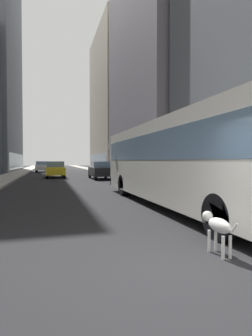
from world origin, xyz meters
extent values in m
plane|color=#232326|center=(0.00, 35.00, 0.00)|extent=(120.00, 120.00, 0.00)
cube|color=#ADA89E|center=(-5.70, 35.00, 0.07)|extent=(2.40, 110.00, 0.15)
cube|color=#9E9991|center=(5.70, 35.00, 0.07)|extent=(2.40, 110.00, 0.15)
cube|color=slate|center=(-6.70, 42.91, 1.60)|extent=(0.08, 18.62, 2.40)
cube|color=slate|center=(11.90, 23.44, 14.37)|extent=(11.98, 16.36, 28.73)
cube|color=slate|center=(5.93, 23.44, 1.60)|extent=(0.08, 14.72, 2.40)
cube|color=#B2A893|center=(11.90, 41.94, 11.81)|extent=(11.62, 16.95, 23.62)
cube|color=slate|center=(6.11, 41.94, 1.60)|extent=(0.08, 15.25, 2.40)
cube|color=silver|center=(2.80, 5.63, 1.67)|extent=(2.55, 11.50, 2.75)
cube|color=slate|center=(2.80, 5.63, 2.17)|extent=(2.57, 11.04, 0.90)
cube|color=black|center=(2.80, 11.33, 0.55)|extent=(2.55, 0.16, 0.44)
cylinder|color=black|center=(1.67, 9.18, 0.50)|extent=(0.30, 1.00, 1.00)
cylinder|color=black|center=(3.92, 9.18, 0.50)|extent=(0.30, 1.00, 1.00)
cylinder|color=black|center=(1.67, 1.48, 0.50)|extent=(0.30, 1.00, 1.00)
cube|color=silver|center=(1.34, 10.78, 2.50)|extent=(0.08, 0.24, 0.40)
cube|color=silver|center=(-2.80, 39.15, 0.70)|extent=(1.77, 4.78, 0.75)
cube|color=slate|center=(-2.80, 38.91, 1.35)|extent=(1.63, 2.15, 0.55)
cylinder|color=black|center=(-3.57, 41.13, 0.32)|extent=(0.22, 0.64, 0.64)
cylinder|color=black|center=(-2.03, 41.13, 0.32)|extent=(0.22, 0.64, 0.64)
cylinder|color=black|center=(-3.57, 37.18, 0.32)|extent=(0.22, 0.64, 0.64)
cylinder|color=black|center=(-2.03, 37.18, 0.32)|extent=(0.22, 0.64, 0.64)
cube|color=yellow|center=(-1.20, 24.70, 0.70)|extent=(1.82, 4.67, 0.75)
cube|color=slate|center=(-1.20, 24.46, 1.35)|extent=(1.67, 2.10, 0.55)
cylinder|color=black|center=(-2.00, 26.62, 0.32)|extent=(0.22, 0.64, 0.64)
cylinder|color=black|center=(-0.40, 26.62, 0.32)|extent=(0.22, 0.64, 0.64)
cylinder|color=black|center=(-2.00, 22.78, 0.32)|extent=(0.22, 0.64, 0.64)
cylinder|color=black|center=(-0.40, 22.78, 0.32)|extent=(0.22, 0.64, 0.64)
cube|color=black|center=(2.80, 21.09, 0.70)|extent=(1.79, 4.09, 0.75)
cube|color=slate|center=(2.80, 20.88, 1.35)|extent=(1.65, 1.84, 0.55)
cylinder|color=black|center=(2.01, 22.71, 0.32)|extent=(0.22, 0.64, 0.64)
cylinder|color=black|center=(3.59, 22.71, 0.32)|extent=(0.22, 0.64, 0.64)
cylinder|color=black|center=(2.01, 19.46, 0.32)|extent=(0.22, 0.64, 0.64)
cylinder|color=black|center=(3.59, 19.46, 0.32)|extent=(0.22, 0.64, 0.64)
ellipsoid|color=white|center=(1.12, 0.72, 0.53)|extent=(0.22, 0.60, 0.26)
sphere|color=white|center=(1.12, 1.10, 0.62)|extent=(0.20, 0.20, 0.20)
sphere|color=black|center=(1.06, 1.12, 0.64)|extent=(0.07, 0.07, 0.07)
sphere|color=black|center=(1.18, 1.12, 0.64)|extent=(0.07, 0.07, 0.07)
cylinder|color=white|center=(1.12, 0.32, 0.58)|extent=(0.03, 0.16, 0.19)
cylinder|color=white|center=(1.05, 0.93, 0.20)|extent=(0.06, 0.06, 0.40)
cylinder|color=white|center=(1.19, 0.93, 0.20)|extent=(0.06, 0.06, 0.40)
cylinder|color=white|center=(1.05, 0.51, 0.20)|extent=(0.06, 0.06, 0.40)
cylinder|color=white|center=(1.19, 0.51, 0.20)|extent=(0.06, 0.06, 0.40)
sphere|color=black|center=(1.17, 0.82, 0.57)|extent=(0.04, 0.04, 0.04)
sphere|color=black|center=(1.06, 0.64, 0.55)|extent=(0.04, 0.04, 0.04)
sphere|color=black|center=(1.14, 0.54, 0.59)|extent=(0.04, 0.04, 0.04)
cylinder|color=#1E1E2D|center=(6.04, 7.36, 0.57)|extent=(0.28, 0.28, 0.85)
cylinder|color=#26262D|center=(6.04, 7.36, 1.31)|extent=(0.34, 0.34, 0.62)
sphere|color=tan|center=(6.04, 7.36, 1.73)|extent=(0.22, 0.22, 0.22)
camera|label=1|loc=(-1.80, -3.43, 1.69)|focal=28.88mm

